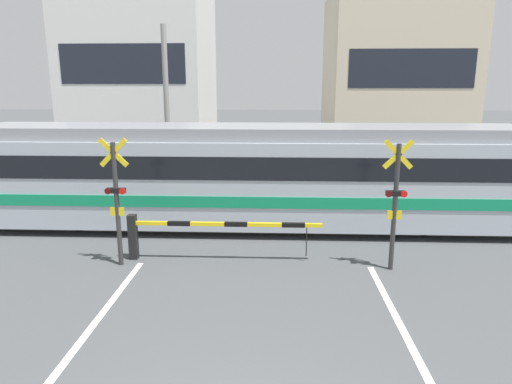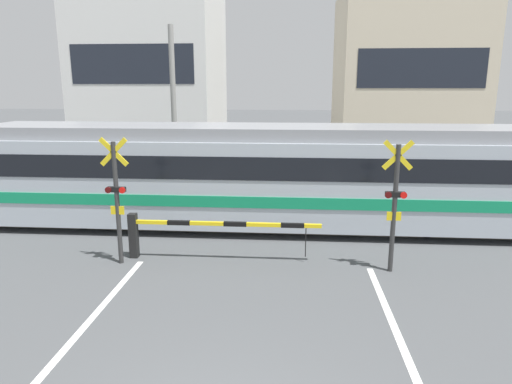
% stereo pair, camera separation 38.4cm
% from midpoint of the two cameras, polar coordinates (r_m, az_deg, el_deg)
% --- Properties ---
extents(rail_track_near, '(50.00, 0.10, 0.08)m').
position_cam_midpoint_polar(rail_track_near, '(13.45, -0.53, -4.99)').
color(rail_track_near, '#6B6051').
rests_on(rail_track_near, ground_plane).
extents(rail_track_far, '(50.00, 0.10, 0.08)m').
position_cam_midpoint_polar(rail_track_far, '(14.82, -0.23, -3.27)').
color(rail_track_far, '#6B6051').
rests_on(rail_track_far, ground_plane).
extents(commuter_train, '(16.34, 2.82, 3.08)m').
position_cam_midpoint_polar(commuter_train, '(13.76, -1.58, 2.35)').
color(commuter_train, '#ADB7C1').
rests_on(commuter_train, ground_plane).
extents(crossing_barrier_near, '(4.76, 0.20, 1.14)m').
position_cam_midpoint_polar(crossing_barrier_near, '(11.39, -9.68, -4.71)').
color(crossing_barrier_near, black).
rests_on(crossing_barrier_near, ground_plane).
extents(crossing_barrier_far, '(4.76, 0.20, 1.14)m').
position_cam_midpoint_polar(crossing_barrier_far, '(16.57, 5.95, 1.02)').
color(crossing_barrier_far, black).
rests_on(crossing_barrier_far, ground_plane).
extents(crossing_signal_left, '(0.68, 0.15, 3.07)m').
position_cam_midpoint_polar(crossing_signal_left, '(11.21, -17.99, -0.57)').
color(crossing_signal_left, '#333333').
rests_on(crossing_signal_left, ground_plane).
extents(crossing_signal_right, '(0.68, 0.15, 3.07)m').
position_cam_midpoint_polar(crossing_signal_right, '(10.80, 16.05, -0.93)').
color(crossing_signal_right, '#333333').
rests_on(crossing_signal_right, ground_plane).
extents(pedestrian, '(0.38, 0.22, 1.54)m').
position_cam_midpoint_polar(pedestrian, '(19.01, 1.86, 2.98)').
color(pedestrian, '#23232D').
rests_on(pedestrian, ground_plane).
extents(building_left_of_street, '(7.41, 7.06, 9.60)m').
position_cam_midpoint_polar(building_left_of_street, '(27.50, -14.30, 13.92)').
color(building_left_of_street, white).
rests_on(building_left_of_street, ground_plane).
extents(building_right_of_street, '(7.15, 7.06, 9.16)m').
position_cam_midpoint_polar(building_right_of_street, '(27.11, 16.35, 13.36)').
color(building_right_of_street, beige).
rests_on(building_right_of_street, ground_plane).
extents(utility_pole_streetside, '(0.22, 0.22, 6.59)m').
position_cam_midpoint_polar(utility_pole_streetside, '(19.27, -11.66, 10.10)').
color(utility_pole_streetside, gray).
rests_on(utility_pole_streetside, ground_plane).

